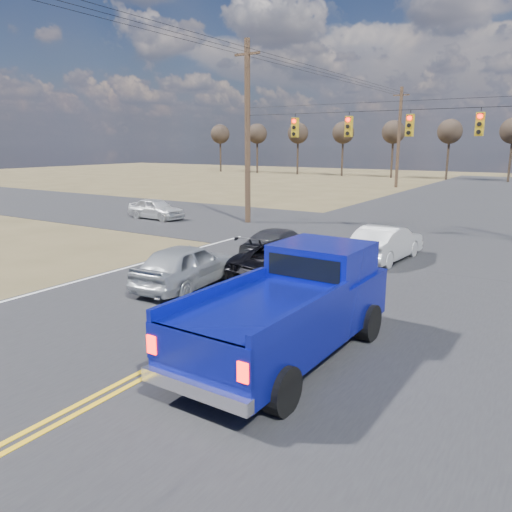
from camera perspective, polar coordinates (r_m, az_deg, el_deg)
The scene contains 12 objects.
ground at distance 10.04m, azimuth -15.30°, elevation -14.37°, with size 160.00×160.00×0.00m, color brown.
road_main at distance 17.84m, azimuth 9.07°, elevation -2.01°, with size 14.00×120.00×0.02m, color #28282B.
road_cross at distance 25.22m, azimuth 16.39°, elevation 1.97°, with size 120.00×12.00×0.02m, color #28282B.
signal_gantry at distance 24.49m, azimuth 18.15°, elevation 13.48°, with size 19.60×4.83×10.00m.
utility_poles at distance 23.87m, azimuth 16.49°, elevation 14.01°, with size 19.60×58.32×10.00m.
treeline at distance 33.55m, azimuth 21.50°, elevation 13.97°, with size 87.00×117.80×7.40m.
pickup_truck at distance 10.67m, azimuth 4.17°, elevation -5.89°, with size 2.52×6.07×2.26m.
silver_suv at distance 16.02m, azimuth -7.94°, elevation -1.04°, with size 1.68×4.18×1.43m, color #A9ADB1.
black_suv at distance 16.75m, azimuth 4.68°, elevation -0.38°, with size 2.33×5.06×1.41m, color black.
white_car_queue at distance 20.15m, azimuth 14.64°, elevation 1.46°, with size 1.47×4.23×1.39m, color silver.
dgrey_car_queue at distance 19.54m, azimuth 2.68°, elevation 1.34°, with size 1.78×4.38×1.27m, color #333338.
cross_car_west at distance 30.81m, azimuth -11.36°, elevation 5.32°, with size 3.73×1.50×1.27m, color silver.
Camera 1 is at (6.79, -5.87, 4.51)m, focal length 35.00 mm.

